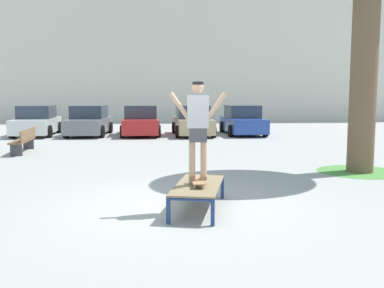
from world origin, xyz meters
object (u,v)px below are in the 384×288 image
(car_red, at_px, (141,122))
(park_bench, at_px, (24,140))
(car_blue, at_px, (243,121))
(car_grey, at_px, (89,122))
(car_tan, at_px, (193,122))
(skater, at_px, (198,123))
(skate_box, at_px, (198,187))
(car_white, at_px, (37,122))
(skateboard, at_px, (198,181))

(car_red, xyz_separation_m, park_bench, (-3.84, -6.39, -0.24))
(car_red, distance_m, car_blue, 5.22)
(car_grey, height_order, car_tan, same)
(skater, height_order, car_red, skater)
(skate_box, distance_m, car_tan, 14.33)
(skater, bearing_deg, car_blue, 76.14)
(car_grey, height_order, car_blue, same)
(park_bench, bearing_deg, skater, -56.52)
(car_tan, distance_m, park_bench, 8.91)
(park_bench, bearing_deg, car_blue, 35.49)
(car_white, bearing_deg, car_grey, -2.36)
(car_red, bearing_deg, car_tan, -5.34)
(skate_box, bearing_deg, car_grey, 106.04)
(car_red, height_order, car_tan, same)
(skater, height_order, car_grey, skater)
(car_red, distance_m, park_bench, 7.46)
(car_white, distance_m, car_blue, 10.43)
(skateboard, distance_m, car_blue, 15.11)
(skater, xyz_separation_m, car_grey, (-4.20, 14.74, -0.84))
(skateboard, relative_size, skater, 0.48)
(car_grey, height_order, car_red, same)
(car_white, height_order, car_grey, same)
(skater, relative_size, car_tan, 0.40)
(skate_box, relative_size, skater, 1.19)
(skater, bearing_deg, car_red, 96.24)
(skater, relative_size, car_blue, 0.40)
(skateboard, bearing_deg, car_tan, 85.97)
(car_grey, xyz_separation_m, car_tan, (5.21, -0.38, 0.00))
(skate_box, relative_size, car_blue, 0.48)
(skateboard, relative_size, car_tan, 0.19)
(skateboard, xyz_separation_m, car_tan, (1.01, 14.36, 0.15))
(skate_box, xyz_separation_m, skateboard, (-0.02, -0.07, 0.12))
(skate_box, xyz_separation_m, car_blue, (3.60, 14.60, 0.28))
(car_grey, distance_m, car_red, 2.61)
(car_white, bearing_deg, car_red, -2.68)
(skateboard, bearing_deg, car_grey, 105.90)
(car_red, bearing_deg, car_grey, 176.99)
(skate_box, distance_m, car_red, 14.62)
(skate_box, xyz_separation_m, skater, (-0.02, -0.07, 1.12))
(skate_box, height_order, car_white, car_white)
(car_blue, bearing_deg, park_bench, -144.51)
(car_grey, xyz_separation_m, car_blue, (7.82, -0.07, 0.00))
(car_grey, bearing_deg, skate_box, -73.96)
(skateboard, relative_size, car_white, 0.19)
(car_grey, bearing_deg, skater, -74.09)
(car_tan, bearing_deg, car_grey, 175.82)
(car_white, xyz_separation_m, car_red, (5.22, -0.24, 0.00))
(skate_box, height_order, park_bench, park_bench)
(car_tan, distance_m, car_blue, 2.63)
(car_grey, height_order, park_bench, car_grey)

